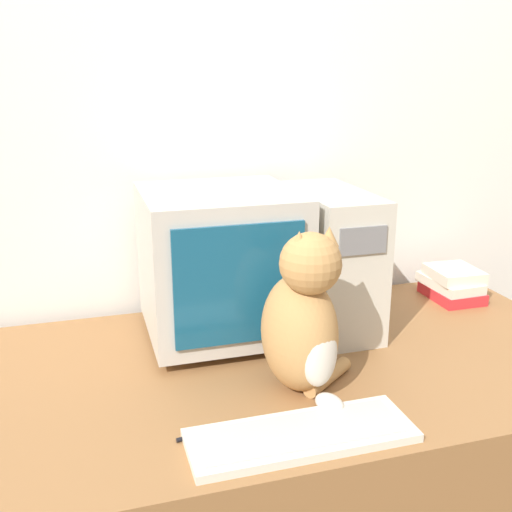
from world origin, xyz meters
TOP-DOWN VIEW (x-y plane):
  - wall_back at (0.00, 0.92)m, footprint 7.00×0.05m
  - desk at (0.00, 0.43)m, footprint 1.78×0.86m
  - crt_monitor at (-0.06, 0.63)m, footprint 0.40×0.41m
  - computer_tower at (0.25, 0.62)m, footprint 0.18×0.39m
  - keyboard at (-0.02, 0.10)m, footprint 0.45×0.16m
  - cat at (0.05, 0.29)m, footprint 0.25×0.28m
  - book_stack at (0.72, 0.69)m, footprint 0.15×0.20m
  - pen at (-0.19, 0.18)m, footprint 0.15×0.03m

SIDE VIEW (x-z plane):
  - desk at x=0.00m, z-range 0.00..0.73m
  - pen at x=-0.19m, z-range 0.73..0.74m
  - keyboard at x=-0.02m, z-range 0.73..0.75m
  - book_stack at x=0.72m, z-range 0.73..0.83m
  - cat at x=0.05m, z-range 0.71..1.10m
  - computer_tower at x=0.25m, z-range 0.73..1.12m
  - crt_monitor at x=-0.06m, z-range 0.74..1.14m
  - wall_back at x=0.00m, z-range 0.00..2.50m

